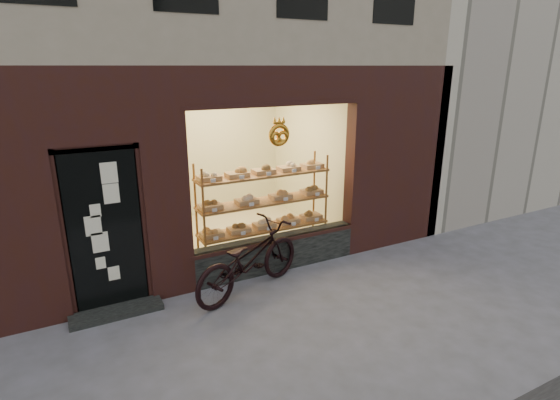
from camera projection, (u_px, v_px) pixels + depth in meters
ground at (326, 350)px, 4.96m from camera, size 90.00×90.00×0.00m
neighbor_right at (504, 15)px, 12.56m from camera, size 12.00×7.00×9.00m
display_shelf at (264, 209)px, 7.06m from camera, size 2.20×0.45×1.70m
bicycle at (249, 259)px, 6.12m from camera, size 2.01×1.27×1.00m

